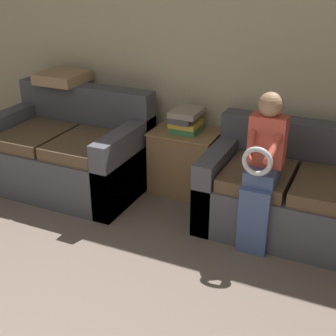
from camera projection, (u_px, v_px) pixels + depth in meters
wall_back at (202, 50)px, 4.13m from camera, size 6.66×0.06×2.55m
couch_main at (329, 201)px, 3.64m from camera, size 1.94×0.87×0.82m
couch_side at (70, 153)px, 4.42m from camera, size 1.41×0.92×0.91m
child_left_seated at (263, 165)px, 3.37m from camera, size 0.27×0.38×1.18m
side_shelf at (185, 161)px, 4.32m from camera, size 0.60×0.45×0.60m
book_stack at (186, 120)px, 4.15m from camera, size 0.25×0.33×0.21m
throw_pillow at (62, 77)px, 4.51m from camera, size 0.42×0.42×0.10m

